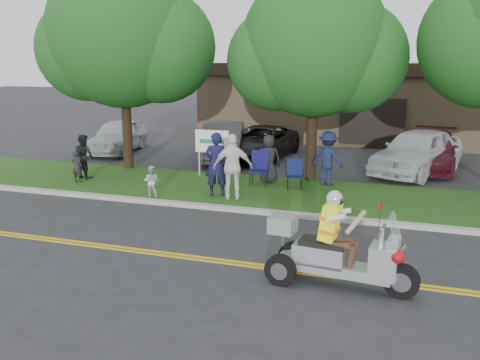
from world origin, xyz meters
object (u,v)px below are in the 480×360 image
(parked_car_mid, at_px, (261,143))
(spectator_adult_right, at_px, (233,167))
(trike_scooter, at_px, (334,253))
(parked_car_right, at_px, (430,150))
(lawn_chair_b, at_px, (260,166))
(spectator_adult_left, at_px, (216,164))
(parked_car_left, at_px, (223,142))
(spectator_adult_mid, at_px, (84,156))
(parked_car_far_left, at_px, (118,136))
(lawn_chair_a, at_px, (295,172))
(parked_car_far_right, at_px, (417,151))

(parked_car_mid, bearing_deg, spectator_adult_right, -77.17)
(trike_scooter, xyz_separation_m, parked_car_right, (2.07, 11.93, 0.07))
(lawn_chair_b, distance_m, spectator_adult_left, 2.02)
(parked_car_left, bearing_deg, spectator_adult_mid, -137.65)
(spectator_adult_mid, distance_m, parked_car_right, 13.04)
(parked_car_left, bearing_deg, parked_car_far_left, 162.37)
(trike_scooter, distance_m, parked_car_left, 12.70)
(trike_scooter, relative_size, spectator_adult_left, 1.44)
(lawn_chair_b, distance_m, parked_car_mid, 5.17)
(trike_scooter, distance_m, spectator_adult_mid, 11.19)
(lawn_chair_b, xyz_separation_m, spectator_adult_left, (-0.85, -1.80, 0.34))
(trike_scooter, relative_size, parked_car_mid, 0.56)
(spectator_adult_mid, height_order, spectator_adult_right, spectator_adult_right)
(lawn_chair_a, bearing_deg, parked_car_far_right, 32.99)
(spectator_adult_right, height_order, parked_car_right, spectator_adult_right)
(lawn_chair_b, bearing_deg, parked_car_mid, 99.68)
(parked_car_right, bearing_deg, parked_car_left, -167.53)
(lawn_chair_b, xyz_separation_m, parked_car_far_left, (-8.04, 4.43, 0.01))
(spectator_adult_mid, xyz_separation_m, spectator_adult_right, (5.84, -1.01, 0.20))
(spectator_adult_mid, bearing_deg, lawn_chair_b, -155.43)
(trike_scooter, height_order, parked_car_left, trike_scooter)
(spectator_adult_right, height_order, parked_car_left, spectator_adult_right)
(lawn_chair_b, bearing_deg, spectator_adult_right, -103.35)
(spectator_adult_left, height_order, spectator_adult_mid, spectator_adult_left)
(spectator_adult_left, bearing_deg, lawn_chair_b, -134.06)
(trike_scooter, bearing_deg, spectator_adult_right, 133.23)
(parked_car_far_left, distance_m, parked_car_far_right, 13.01)
(parked_car_right, distance_m, parked_car_far_right, 1.29)
(lawn_chair_a, distance_m, parked_car_right, 6.76)
(spectator_adult_mid, height_order, parked_car_left, spectator_adult_mid)
(spectator_adult_left, distance_m, parked_car_far_right, 8.13)
(trike_scooter, relative_size, lawn_chair_b, 2.50)
(spectator_adult_mid, height_order, parked_car_right, spectator_adult_mid)
(lawn_chair_b, xyz_separation_m, spectator_adult_right, (-0.26, -1.96, 0.34))
(parked_car_far_left, relative_size, parked_car_left, 0.93)
(lawn_chair_b, distance_m, parked_car_right, 7.46)
(parked_car_right, relative_size, parked_car_far_right, 1.00)
(lawn_chair_a, height_order, parked_car_left, parked_car_left)
(lawn_chair_a, distance_m, parked_car_far_right, 5.54)
(lawn_chair_b, relative_size, spectator_adult_mid, 0.73)
(lawn_chair_b, distance_m, parked_car_far_right, 6.30)
(trike_scooter, relative_size, spectator_adult_right, 1.45)
(spectator_adult_left, bearing_deg, parked_car_right, -151.43)
(spectator_adult_left, bearing_deg, parked_car_far_right, -154.50)
(parked_car_far_left, bearing_deg, parked_car_far_right, -13.95)
(lawn_chair_a, relative_size, parked_car_left, 0.20)
(parked_car_left, bearing_deg, spectator_adult_left, -87.05)
(parked_car_far_right, bearing_deg, parked_car_left, -158.56)
(parked_car_right, bearing_deg, spectator_adult_left, -126.00)
(parked_car_left, bearing_deg, lawn_chair_b, -71.44)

